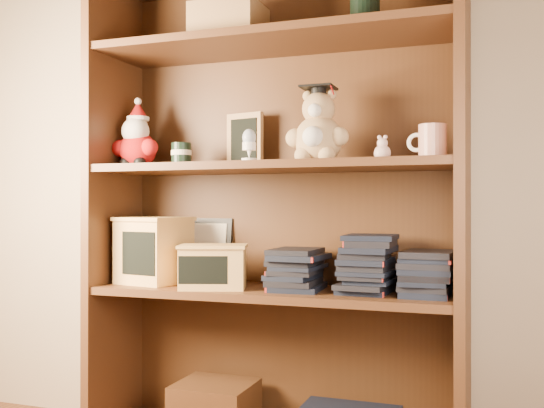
% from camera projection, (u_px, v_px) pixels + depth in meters
% --- Properties ---
extents(bookcase, '(1.20, 0.35, 1.60)m').
position_uv_depth(bookcase, '(276.00, 217.00, 2.08)').
color(bookcase, '#4C2A15').
rests_on(bookcase, ground).
extents(shelf_lower, '(1.14, 0.33, 0.02)m').
position_uv_depth(shelf_lower, '(272.00, 292.00, 2.03)').
color(shelf_lower, '#4C2A15').
rests_on(shelf_lower, ground).
extents(shelf_upper, '(1.14, 0.33, 0.02)m').
position_uv_depth(shelf_upper, '(272.00, 167.00, 2.03)').
color(shelf_upper, '#4C2A15').
rests_on(shelf_upper, ground).
extents(santa_plush, '(0.17, 0.13, 0.25)m').
position_uv_depth(santa_plush, '(137.00, 141.00, 2.19)').
color(santa_plush, '#A50F0F').
rests_on(santa_plush, shelf_upper).
extents(teachers_tin, '(0.07, 0.07, 0.08)m').
position_uv_depth(teachers_tin, '(181.00, 154.00, 2.14)').
color(teachers_tin, black).
rests_on(teachers_tin, shelf_upper).
extents(chalkboard_plaque, '(0.14, 0.09, 0.18)m').
position_uv_depth(chalkboard_plaque, '(245.00, 141.00, 2.18)').
color(chalkboard_plaque, '#9E7547').
rests_on(chalkboard_plaque, shelf_upper).
extents(egg_cup, '(0.05, 0.05, 0.10)m').
position_uv_depth(egg_cup, '(249.00, 144.00, 1.97)').
color(egg_cup, white).
rests_on(egg_cup, shelf_upper).
extents(grad_teddy_bear, '(0.20, 0.17, 0.24)m').
position_uv_depth(grad_teddy_bear, '(318.00, 132.00, 1.97)').
color(grad_teddy_bear, tan).
rests_on(grad_teddy_bear, shelf_upper).
extents(pink_figurine, '(0.05, 0.05, 0.08)m').
position_uv_depth(pink_figurine, '(382.00, 151.00, 1.91)').
color(pink_figurine, beige).
rests_on(pink_figurine, shelf_upper).
extents(teacher_mug, '(0.12, 0.08, 0.10)m').
position_uv_depth(teacher_mug, '(432.00, 142.00, 1.86)').
color(teacher_mug, silver).
rests_on(teacher_mug, shelf_upper).
extents(certificate_frame, '(0.18, 0.05, 0.22)m').
position_uv_depth(certificate_frame, '(208.00, 249.00, 2.26)').
color(certificate_frame, black).
rests_on(certificate_frame, shelf_lower).
extents(treats_box, '(0.24, 0.24, 0.22)m').
position_uv_depth(treats_box, '(154.00, 250.00, 2.17)').
color(treats_box, '#DDA95A').
rests_on(treats_box, shelf_lower).
extents(pencils_box, '(0.25, 0.21, 0.14)m').
position_uv_depth(pencils_box, '(213.00, 266.00, 2.03)').
color(pencils_box, '#DDA95A').
rests_on(pencils_box, shelf_lower).
extents(book_stack_left, '(0.14, 0.20, 0.13)m').
position_uv_depth(book_stack_left, '(297.00, 269.00, 2.00)').
color(book_stack_left, black).
rests_on(book_stack_left, shelf_lower).
extents(book_stack_mid, '(0.14, 0.20, 0.18)m').
position_uv_depth(book_stack_mid, '(369.00, 264.00, 1.92)').
color(book_stack_mid, black).
rests_on(book_stack_mid, shelf_lower).
extents(book_stack_right, '(0.14, 0.20, 0.13)m').
position_uv_depth(book_stack_right, '(427.00, 274.00, 1.86)').
color(book_stack_right, black).
rests_on(book_stack_right, shelf_lower).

